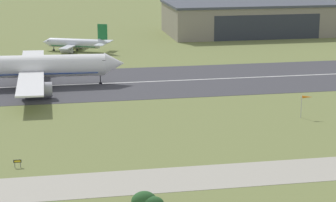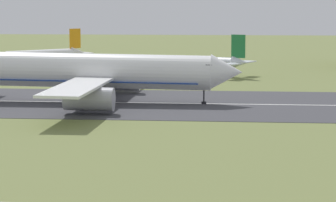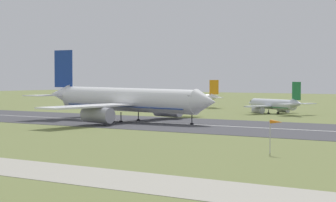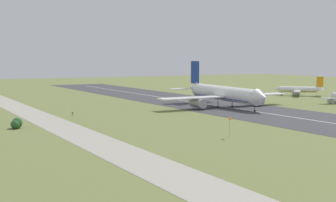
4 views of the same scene
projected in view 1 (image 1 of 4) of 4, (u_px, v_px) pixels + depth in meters
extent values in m
plane|color=olive|center=(154.00, 133.00, 135.23)|extent=(673.31, 673.31, 0.00)
cube|color=#3D3D42|center=(125.00, 83.00, 181.26)|extent=(433.31, 40.41, 0.06)
cube|color=silver|center=(125.00, 83.00, 181.25)|extent=(389.98, 0.70, 0.01)
cube|color=#A8A393|center=(181.00, 179.00, 109.75)|extent=(324.98, 11.24, 0.05)
cube|color=gray|center=(254.00, 19.00, 270.81)|extent=(71.47, 34.70, 12.21)
cube|color=#424751|center=(254.00, 3.00, 269.20)|extent=(72.47, 35.70, 0.90)
cube|color=#2D333D|center=(268.00, 27.00, 254.54)|extent=(42.88, 0.12, 9.76)
cylinder|color=white|center=(28.00, 66.00, 175.12)|extent=(40.83, 6.18, 6.46)
cone|color=white|center=(114.00, 63.00, 179.19)|extent=(5.48, 6.01, 6.04)
cube|color=black|center=(103.00, 59.00, 178.37)|extent=(1.13, 5.09, 0.45)
cube|color=navy|center=(29.00, 72.00, 175.53)|extent=(36.69, 5.86, 0.64)
cube|color=white|center=(31.00, 84.00, 159.62)|extent=(6.53, 27.42, 0.48)
cylinder|color=#A8A8B2|center=(36.00, 90.00, 162.45)|extent=(7.83, 3.74, 3.80)
cube|color=white|center=(33.00, 59.00, 191.43)|extent=(6.53, 27.42, 0.48)
cylinder|color=#A8A8B2|center=(37.00, 67.00, 190.08)|extent=(7.83, 3.74, 3.80)
cylinder|color=black|center=(100.00, 79.00, 179.56)|extent=(0.24, 0.24, 2.61)
cylinder|color=black|center=(101.00, 83.00, 179.83)|extent=(0.84, 0.84, 0.44)
cylinder|color=black|center=(30.00, 85.00, 172.81)|extent=(0.24, 0.24, 2.61)
cylinder|color=black|center=(30.00, 89.00, 173.08)|extent=(0.84, 0.84, 0.44)
cylinder|color=black|center=(31.00, 79.00, 179.65)|extent=(0.24, 0.24, 2.61)
cylinder|color=black|center=(31.00, 83.00, 179.92)|extent=(0.84, 0.84, 0.44)
cylinder|color=silver|center=(74.00, 43.00, 229.38)|extent=(17.91, 10.21, 3.18)
cone|color=silver|center=(46.00, 42.00, 231.66)|extent=(3.90, 4.06, 3.18)
cone|color=silver|center=(104.00, 43.00, 226.86)|extent=(4.64, 4.15, 2.86)
cube|color=black|center=(51.00, 40.00, 231.16)|extent=(2.09, 2.92, 0.44)
cube|color=#1E7238|center=(75.00, 46.00, 229.60)|extent=(16.19, 9.33, 0.20)
cube|color=silver|center=(79.00, 42.00, 235.11)|extent=(6.14, 8.97, 0.40)
cylinder|color=#A8A8B2|center=(77.00, 46.00, 234.90)|extent=(4.58, 3.47, 1.97)
cube|color=silver|center=(67.00, 47.00, 224.09)|extent=(6.14, 8.97, 0.40)
cylinder|color=#A8A8B2|center=(67.00, 50.00, 225.16)|extent=(4.58, 3.47, 1.97)
cube|color=#1E7238|center=(102.00, 32.00, 226.07)|extent=(3.28, 1.65, 5.41)
cube|color=silver|center=(107.00, 41.00, 230.72)|extent=(4.73, 5.67, 0.24)
cube|color=silver|center=(100.00, 45.00, 223.12)|extent=(4.73, 5.67, 0.24)
cylinder|color=black|center=(54.00, 49.00, 231.65)|extent=(0.24, 0.24, 1.38)
cylinder|color=black|center=(54.00, 50.00, 231.77)|extent=(0.84, 0.84, 0.44)
cylinder|color=black|center=(77.00, 49.00, 231.72)|extent=(0.24, 0.24, 1.38)
cylinder|color=black|center=(77.00, 50.00, 231.83)|extent=(0.84, 0.84, 0.44)
cylinder|color=black|center=(73.00, 50.00, 228.11)|extent=(0.24, 0.24, 1.38)
cylinder|color=black|center=(73.00, 52.00, 228.23)|extent=(0.84, 0.84, 0.44)
ellipsoid|color=#285628|center=(144.00, 201.00, 96.75)|extent=(3.81, 2.87, 3.02)
cylinder|color=#B7B7BC|center=(301.00, 107.00, 145.98)|extent=(0.14, 0.14, 5.05)
cone|color=orange|center=(307.00, 97.00, 145.36)|extent=(2.27, 1.10, 0.60)
cylinder|color=#4C4C51|center=(15.00, 165.00, 114.92)|extent=(0.10, 0.10, 0.91)
cylinder|color=#4C4C51|center=(20.00, 165.00, 115.09)|extent=(0.10, 0.10, 0.91)
cube|color=black|center=(17.00, 161.00, 114.83)|extent=(1.40, 0.12, 0.53)
cube|color=yellow|center=(17.00, 161.00, 114.76)|extent=(1.06, 0.02, 0.32)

